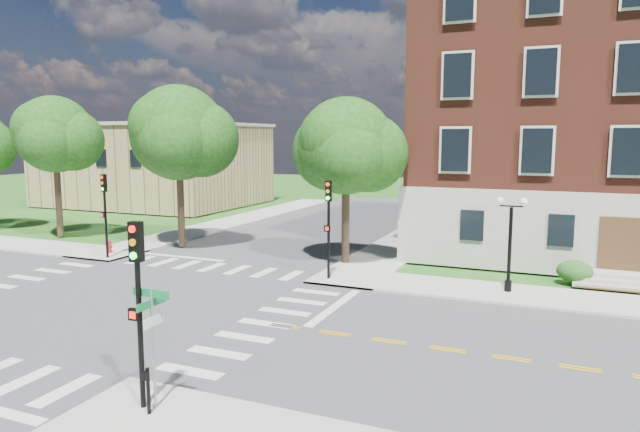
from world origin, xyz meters
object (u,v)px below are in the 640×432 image
at_px(traffic_signal_nw, 105,205).
at_px(twin_lamp_west, 510,239).
at_px(traffic_signal_ne, 329,216).
at_px(street_sign_pole, 153,325).
at_px(fire_hydrant, 110,247).
at_px(traffic_signal_se, 138,291).
at_px(push_button_post, 148,388).

bearing_deg(traffic_signal_nw, twin_lamp_west, 3.56).
bearing_deg(twin_lamp_west, traffic_signal_ne, -173.52).
bearing_deg(traffic_signal_ne, twin_lamp_west, 6.48).
xyz_separation_m(traffic_signal_nw, twin_lamp_west, (21.89, 1.36, -0.66)).
height_order(twin_lamp_west, street_sign_pole, twin_lamp_west).
bearing_deg(street_sign_pole, fire_hydrant, 135.97).
height_order(traffic_signal_nw, twin_lamp_west, traffic_signal_nw).
bearing_deg(traffic_signal_ne, fire_hydrant, 177.13).
height_order(traffic_signal_se, push_button_post, traffic_signal_se).
xyz_separation_m(traffic_signal_ne, push_button_post, (1.09, -14.60, -2.39)).
bearing_deg(traffic_signal_nw, traffic_signal_ne, 1.75).
bearing_deg(street_sign_pole, traffic_signal_ne, 94.10).
bearing_deg(traffic_signal_nw, push_button_post, -44.07).
distance_m(twin_lamp_west, push_button_post, 17.24).
bearing_deg(traffic_signal_ne, traffic_signal_se, -87.22).
bearing_deg(street_sign_pole, twin_lamp_west, 64.34).
distance_m(traffic_signal_ne, traffic_signal_nw, 13.58).
bearing_deg(traffic_signal_nw, traffic_signal_se, -44.32).
bearing_deg(push_button_post, street_sign_pole, 99.93).
bearing_deg(fire_hydrant, push_button_post, -44.59).
bearing_deg(street_sign_pole, traffic_signal_nw, 136.54).
bearing_deg(twin_lamp_west, traffic_signal_nw, -176.44).
relative_size(traffic_signal_ne, twin_lamp_west, 1.13).
bearing_deg(twin_lamp_west, street_sign_pole, -115.66).
bearing_deg(traffic_signal_nw, fire_hydrant, 127.94).
distance_m(traffic_signal_nw, push_button_post, 20.54).
height_order(traffic_signal_nw, push_button_post, traffic_signal_nw).
distance_m(street_sign_pole, push_button_post, 1.55).
height_order(traffic_signal_ne, twin_lamp_west, traffic_signal_ne).
xyz_separation_m(traffic_signal_se, push_button_post, (0.39, -0.25, -2.39)).
distance_m(twin_lamp_west, fire_hydrant, 22.88).
xyz_separation_m(traffic_signal_ne, street_sign_pole, (1.02, -14.24, -0.88)).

